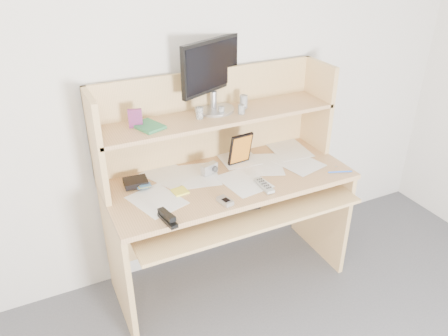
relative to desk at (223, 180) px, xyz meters
name	(u,v)px	position (x,y,z in m)	size (l,w,h in m)	color
back_wall	(205,77)	(0.00, 0.24, 0.56)	(3.60, 0.04, 2.50)	silver
desk	(223,180)	(0.00, 0.00, 0.00)	(1.40, 0.70, 1.30)	tan
paper_clutter	(230,177)	(0.00, -0.08, 0.06)	(1.32, 0.54, 0.01)	white
keyboard	(220,206)	(-0.12, -0.20, -0.03)	(0.44, 0.21, 0.03)	black
tv_remote	(264,185)	(0.12, -0.26, 0.07)	(0.05, 0.16, 0.02)	#A4A59F
flip_phone	(225,200)	(-0.14, -0.31, 0.07)	(0.05, 0.09, 0.02)	#ABABAD
stapler	(168,217)	(-0.46, -0.34, 0.08)	(0.04, 0.14, 0.04)	black
wallet	(136,182)	(-0.51, 0.06, 0.08)	(0.13, 0.10, 0.03)	black
sticky_note_pad	(180,191)	(-0.31, -0.11, 0.06)	(0.08, 0.08, 0.01)	yellow
digital_camera	(209,169)	(-0.09, 0.01, 0.09)	(0.10, 0.04, 0.06)	#ABABAD
game_case	(240,149)	(0.13, 0.03, 0.16)	(0.14, 0.02, 0.20)	black
blue_pen	(340,172)	(0.60, -0.31, 0.07)	(0.01, 0.01, 0.14)	blue
card_box	(135,118)	(-0.46, 0.09, 0.44)	(0.07, 0.02, 0.10)	maroon
shelf_book	(148,126)	(-0.41, 0.06, 0.39)	(0.12, 0.16, 0.02)	#327D50
chip_stack_a	(242,109)	(0.12, 0.02, 0.41)	(0.04, 0.04, 0.05)	black
chip_stack_b	(199,113)	(-0.12, 0.06, 0.42)	(0.04, 0.04, 0.06)	white
chip_stack_c	(221,110)	(0.02, 0.07, 0.41)	(0.04, 0.04, 0.05)	black
chip_stack_d	(244,102)	(0.18, 0.10, 0.43)	(0.04, 0.04, 0.08)	white
monitor	(212,73)	(0.01, 0.16, 0.60)	(0.43, 0.25, 0.40)	#AAAAAF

